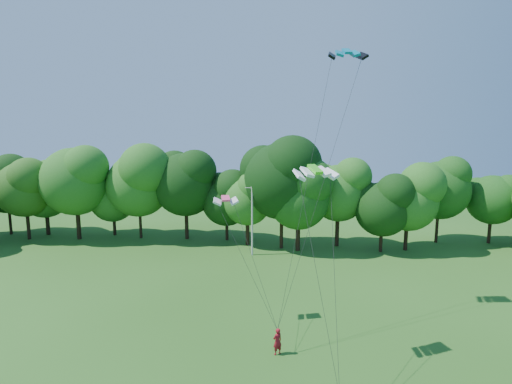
{
  "coord_description": "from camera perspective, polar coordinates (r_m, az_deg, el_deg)",
  "views": [
    {
      "loc": [
        1.8,
        -13.81,
        14.56
      ],
      "look_at": [
        -0.38,
        13.0,
        10.31
      ],
      "focal_mm": 28.0,
      "sensor_mm": 36.0,
      "label": 1
    }
  ],
  "objects": [
    {
      "name": "utility_pole",
      "position": [
        46.1,
        -0.56,
        -4.01
      ],
      "size": [
        1.63,
        0.24,
        8.15
      ],
      "rotation": [
        0.0,
        0.0,
        -0.1
      ],
      "color": "beige",
      "rests_on": "ground"
    },
    {
      "name": "kite_flyer_left",
      "position": [
        27.74,
        3.07,
        -20.53
      ],
      "size": [
        0.79,
        0.74,
        1.8
      ],
      "primitive_type": "imported",
      "rotation": [
        0.0,
        0.0,
        3.78
      ],
      "color": "maroon",
      "rests_on": "ground"
    },
    {
      "name": "kite_teal",
      "position": [
        32.45,
        12.87,
        19.02
      ],
      "size": [
        2.94,
        1.52,
        0.65
      ],
      "rotation": [
        0.0,
        0.0,
        0.1
      ],
      "color": "#047191",
      "rests_on": "ground"
    },
    {
      "name": "kite_green",
      "position": [
        24.22,
        8.44,
        3.23
      ],
      "size": [
        2.88,
        2.16,
        0.54
      ],
      "rotation": [
        0.0,
        0.0,
        0.42
      ],
      "color": "#40D31F",
      "rests_on": "ground"
    },
    {
      "name": "kite_pink",
      "position": [
        29.3,
        -4.37,
        -0.91
      ],
      "size": [
        1.98,
        1.31,
        0.36
      ],
      "rotation": [
        0.0,
        0.0,
        0.26
      ],
      "color": "#FF467D",
      "rests_on": "ground"
    },
    {
      "name": "tree_back_west",
      "position": [
        60.36,
        -30.16,
        0.8
      ],
      "size": [
        7.97,
        7.97,
        11.6
      ],
      "color": "#382316",
      "rests_on": "ground"
    },
    {
      "name": "tree_back_center",
      "position": [
        48.03,
        3.73,
        2.66
      ],
      "size": [
        10.21,
        10.21,
        14.86
      ],
      "color": "black",
      "rests_on": "ground"
    }
  ]
}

